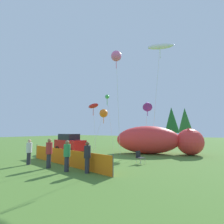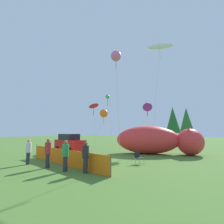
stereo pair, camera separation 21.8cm
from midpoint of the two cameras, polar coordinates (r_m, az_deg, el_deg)
ground_plane at (r=15.53m, az=-6.88°, el=-15.12°), size 120.00×120.00×0.00m
parked_car at (r=20.50m, az=-13.37°, el=-9.90°), size 4.14×2.32×2.08m
folding_chair at (r=13.51m, az=9.13°, el=-14.14°), size 0.67×0.67×0.93m
inflatable_cat at (r=19.27m, az=14.56°, el=-9.15°), size 8.98×5.01×2.93m
safety_fence at (r=13.32m, az=-14.93°, el=-14.06°), size 9.28×1.81×1.22m
spectator_in_white_shirt at (r=14.39m, az=-25.23°, el=-11.36°), size 0.39×0.39×1.80m
spectator_in_yellow_shirt at (r=12.62m, az=-19.71°, el=-12.13°), size 0.42×0.42×1.92m
spectator_in_blue_shirt at (r=11.27m, az=-14.42°, el=-13.22°), size 0.41×0.41×1.86m
spectator_in_grey_shirt at (r=10.62m, az=-8.04°, el=-13.97°), size 0.39×0.39×1.80m
kite_green_fish at (r=25.41m, az=-1.23°, el=5.01°), size 2.74×2.90×7.93m
kite_orange_flower at (r=22.28m, az=-2.42°, el=-0.44°), size 1.10×2.14×5.19m
kite_red_lizard at (r=23.76m, az=-5.77°, el=1.96°), size 2.23×1.36×6.17m
kite_pink_octopus at (r=18.50m, az=1.64°, el=17.74°), size 1.05×1.48×10.47m
kite_purple_delta at (r=19.88m, az=11.77°, el=2.41°), size 1.60×1.97×6.16m
kite_white_ghost at (r=20.62m, az=15.66°, el=19.91°), size 3.33×1.98×12.15m
horizon_tree_east at (r=43.21m, az=19.40°, el=-2.49°), size 3.34×3.34×7.96m
horizon_tree_west at (r=51.67m, az=23.25°, el=-2.40°), size 3.63×3.63×8.66m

